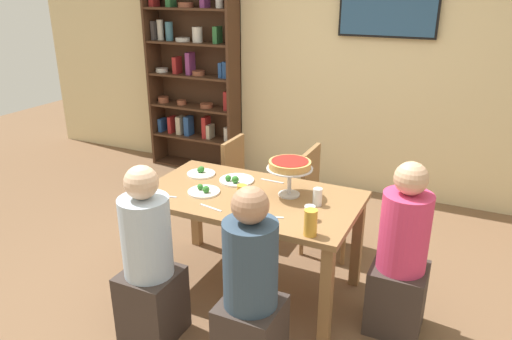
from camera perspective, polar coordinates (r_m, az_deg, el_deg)
name	(u,v)px	position (r m, az deg, el deg)	size (l,w,h in m)	color
ground_plane	(250,286)	(3.71, -0.69, -13.45)	(12.00, 12.00, 0.00)	brown
rear_partition	(344,57)	(5.17, 10.36, 12.97)	(8.00, 0.12, 2.80)	beige
dining_table	(250,208)	(3.38, -0.73, -4.48)	(1.50, 0.85, 0.74)	olive
bookshelf	(194,73)	(5.74, -7.35, 11.21)	(1.10, 0.30, 2.21)	#422819
television	(388,7)	(4.94, 15.33, 18.03)	(0.93, 0.05, 0.56)	black
diner_near_left	(149,267)	(3.07, -12.48, -11.08)	(0.34, 0.34, 1.15)	#382D28
diner_near_right	(251,297)	(2.76, -0.64, -14.71)	(0.34, 0.34, 1.15)	#382D28
diner_head_east	(401,262)	(3.18, 16.68, -10.30)	(0.34, 0.34, 1.15)	#382D28
chair_far_left	(245,183)	(4.20, -1.34, -1.54)	(0.40, 0.40, 0.87)	olive
chair_far_right	(322,195)	(3.99, 7.84, -2.99)	(0.40, 0.40, 0.87)	olive
deep_dish_pizza_stand	(290,167)	(3.27, 4.00, 0.36)	(0.32, 0.32, 0.25)	silver
salad_plate_near_diner	(236,180)	(3.56, -2.39, -1.17)	(0.26, 0.26, 0.07)	white
salad_plate_far_diner	(204,191)	(3.39, -6.16, -2.47)	(0.23, 0.23, 0.06)	white
salad_plate_spare	(201,173)	(3.71, -6.49, -0.34)	(0.21, 0.21, 0.06)	white
beer_glass_amber_tall	(242,197)	(3.12, -1.66, -3.17)	(0.06, 0.06, 0.16)	gold
beer_glass_amber_short	(311,223)	(2.81, 6.44, -6.17)	(0.08, 0.08, 0.16)	gold
water_glass_clear_near	(310,213)	(3.01, 6.34, -5.03)	(0.07, 0.07, 0.09)	white
water_glass_clear_far	(317,197)	(3.20, 7.25, -3.15)	(0.06, 0.06, 0.12)	white
cutlery_fork_near	(272,181)	(3.57, 1.93, -1.31)	(0.18, 0.02, 0.01)	silver
cutlery_knife_near	(211,208)	(3.17, -5.35, -4.44)	(0.18, 0.02, 0.01)	silver
cutlery_fork_far	(269,217)	(3.03, 1.58, -5.58)	(0.18, 0.02, 0.01)	silver
cutlery_knife_far	(164,196)	(3.38, -10.75, -3.03)	(0.18, 0.02, 0.01)	silver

